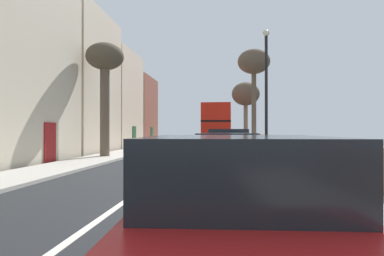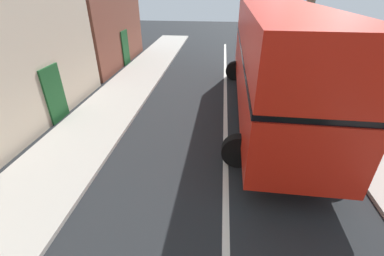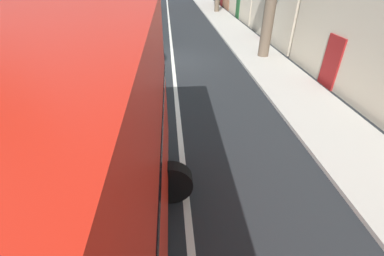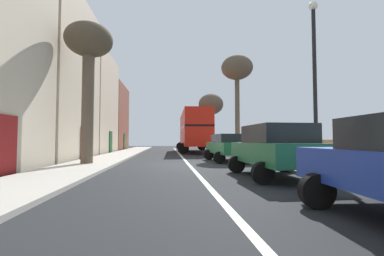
{
  "view_description": "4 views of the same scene",
  "coord_description": "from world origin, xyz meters",
  "views": [
    {
      "loc": [
        2.39,
        -20.38,
        1.7
      ],
      "look_at": [
        -0.28,
        6.73,
        1.89
      ],
      "focal_mm": 31.7,
      "sensor_mm": 36.0,
      "label": 1
    },
    {
      "loc": [
        -0.31,
        3.51,
        4.72
      ],
      "look_at": [
        -0.98,
        9.53,
        1.3
      ],
      "focal_mm": 24.21,
      "sensor_mm": 36.0,
      "label": 2
    },
    {
      "loc": [
        0.25,
        13.9,
        4.58
      ],
      "look_at": [
        -0.11,
        10.09,
        2.11
      ],
      "focal_mm": 24.27,
      "sensor_mm": 36.0,
      "label": 3
    },
    {
      "loc": [
        -1.12,
        -13.16,
        1.26
      ],
      "look_at": [
        0.93,
        7.75,
        2.24
      ],
      "focal_mm": 24.01,
      "sensor_mm": 36.0,
      "label": 4
    }
  ],
  "objects": [
    {
      "name": "parked_car_red_right_1",
      "position": [
        2.5,
        -16.92,
        0.93
      ],
      "size": [
        2.63,
        4.0,
        1.64
      ],
      "color": "#AD1919",
      "rests_on": "ground"
    },
    {
      "name": "street_tree_left_0",
      "position": [
        -5.04,
        -0.05,
        5.71
      ],
      "size": [
        2.34,
        2.34,
        7.01
      ],
      "color": "brown",
      "rests_on": "sidewalk_left"
    },
    {
      "name": "street_tree_right_3",
      "position": [
        4.88,
        21.44,
        6.03
      ],
      "size": [
        3.4,
        3.4,
        7.48
      ],
      "color": "#7A6B56",
      "rests_on": "sidewalk_right"
    },
    {
      "name": "road_centre_line",
      "position": [
        0.0,
        0.0,
        0.0
      ],
      "size": [
        0.16,
        54.0,
        0.01
      ],
      "primitive_type": "cube",
      "color": "silver",
      "rests_on": "ground"
    },
    {
      "name": "parked_car_green_right_2",
      "position": [
        2.5,
        1.66,
        0.92
      ],
      "size": [
        2.6,
        4.45,
        1.6
      ],
      "color": "#1E6038",
      "rests_on": "ground"
    },
    {
      "name": "parked_car_blue_right_3",
      "position": [
        2.5,
        -10.13,
        0.93
      ],
      "size": [
        2.65,
        4.52,
        1.62
      ],
      "color": "#1E389E",
      "rests_on": "ground"
    },
    {
      "name": "terraced_houses_left",
      "position": [
        -8.5,
        -0.8,
        4.86
      ],
      "size": [
        4.07,
        47.68,
        10.49
      ],
      "color": "#9E6647",
      "rests_on": "ground"
    },
    {
      "name": "parked_car_green_right_0",
      "position": [
        2.5,
        -4.83,
        0.99
      ],
      "size": [
        2.59,
        4.18,
        1.76
      ],
      "color": "#1E6038",
      "rests_on": "ground"
    },
    {
      "name": "street_tree_right_1",
      "position": [
        4.73,
        7.67,
        7.09
      ],
      "size": [
        2.64,
        2.64,
        8.24
      ],
      "color": "brown",
      "rests_on": "sidewalk_right"
    },
    {
      "name": "litter_bin_right",
      "position": [
        5.3,
        -8.93,
        0.63
      ],
      "size": [
        0.55,
        0.55,
        1.0
      ],
      "color": "black",
      "rests_on": "sidewalk_right"
    },
    {
      "name": "boundary_wall_right",
      "position": [
        6.45,
        0.0,
        0.64
      ],
      "size": [
        0.36,
        54.0,
        1.27
      ],
      "primitive_type": "cube",
      "color": "#9E6647",
      "rests_on": "ground"
    },
    {
      "name": "sidewalk_right",
      "position": [
        4.9,
        0.0,
        0.06
      ],
      "size": [
        2.6,
        60.0,
        0.12
      ],
      "primitive_type": "cube",
      "color": "#B2ADA3",
      "rests_on": "ground"
    },
    {
      "name": "sidewalk_left",
      "position": [
        -4.9,
        0.0,
        0.06
      ],
      "size": [
        2.6,
        60.0,
        0.12
      ],
      "primitive_type": "cube",
      "color": "#B2ADA3",
      "rests_on": "ground"
    },
    {
      "name": "lamppost_right",
      "position": [
        4.3,
        -4.29,
        3.81
      ],
      "size": [
        0.32,
        0.32,
        6.31
      ],
      "color": "black",
      "rests_on": "sidewalk_right"
    },
    {
      "name": "ground_plane",
      "position": [
        0.0,
        0.0,
        0.0
      ],
      "size": [
        84.0,
        84.0,
        0.0
      ],
      "primitive_type": "plane",
      "color": "black"
    },
    {
      "name": "double_decker_bus",
      "position": [
        1.7,
        13.64,
        2.36
      ],
      "size": [
        3.72,
        11.51,
        4.06
      ],
      "color": "red",
      "rests_on": "ground"
    }
  ]
}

